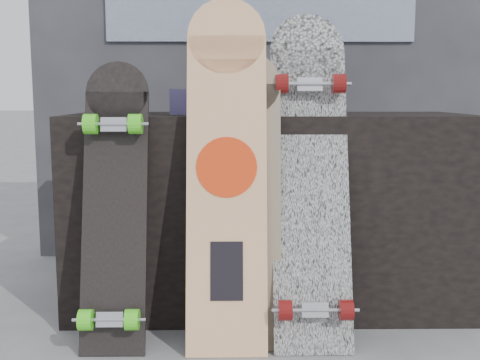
{
  "coord_description": "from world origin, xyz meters",
  "views": [
    {
      "loc": [
        -0.15,
        -1.96,
        0.88
      ],
      "look_at": [
        -0.12,
        0.2,
        0.57
      ],
      "focal_mm": 45.0,
      "sensor_mm": 36.0,
      "label": 1
    }
  ],
  "objects_px": {
    "longboard_cascadia": "(310,170)",
    "skateboard_dark": "(114,200)",
    "vendor_table": "(268,210)",
    "longboard_celtic": "(249,191)",
    "longboard_geisha": "(227,162)"
  },
  "relations": [
    {
      "from": "vendor_table",
      "to": "longboard_cascadia",
      "type": "distance_m",
      "value": 0.42
    },
    {
      "from": "vendor_table",
      "to": "skateboard_dark",
      "type": "relative_size",
      "value": 1.6
    },
    {
      "from": "vendor_table",
      "to": "longboard_geisha",
      "type": "xyz_separation_m",
      "value": [
        -0.17,
        -0.39,
        0.25
      ]
    },
    {
      "from": "longboard_cascadia",
      "to": "skateboard_dark",
      "type": "xyz_separation_m",
      "value": [
        -0.69,
        -0.06,
        -0.1
      ]
    },
    {
      "from": "longboard_celtic",
      "to": "longboard_cascadia",
      "type": "height_order",
      "value": "longboard_cascadia"
    },
    {
      "from": "longboard_geisha",
      "to": "skateboard_dark",
      "type": "relative_size",
      "value": 1.22
    },
    {
      "from": "longboard_geisha",
      "to": "longboard_cascadia",
      "type": "bearing_deg",
      "value": 8.94
    },
    {
      "from": "longboard_cascadia",
      "to": "skateboard_dark",
      "type": "relative_size",
      "value": 1.18
    },
    {
      "from": "longboard_celtic",
      "to": "skateboard_dark",
      "type": "xyz_separation_m",
      "value": [
        -0.47,
        -0.02,
        -0.03
      ]
    },
    {
      "from": "longboard_celtic",
      "to": "longboard_cascadia",
      "type": "relative_size",
      "value": 0.87
    },
    {
      "from": "vendor_table",
      "to": "longboard_cascadia",
      "type": "height_order",
      "value": "longboard_cascadia"
    },
    {
      "from": "vendor_table",
      "to": "skateboard_dark",
      "type": "xyz_separation_m",
      "value": [
        -0.56,
        -0.4,
        0.11
      ]
    },
    {
      "from": "skateboard_dark",
      "to": "vendor_table",
      "type": "bearing_deg",
      "value": 35.75
    },
    {
      "from": "longboard_celtic",
      "to": "longboard_geisha",
      "type": "bearing_deg",
      "value": -178.55
    },
    {
      "from": "longboard_geisha",
      "to": "longboard_cascadia",
      "type": "xyz_separation_m",
      "value": [
        0.3,
        0.05,
        -0.03
      ]
    }
  ]
}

